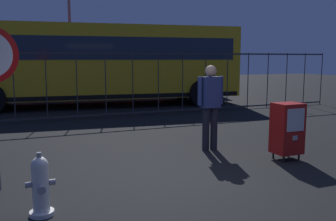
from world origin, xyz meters
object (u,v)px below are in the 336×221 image
Objects in this scene: newspaper_box_primary at (287,128)px; pedestrian at (210,103)px; street_light_far_left at (69,17)px; bus_near at (100,61)px; bus_far at (109,60)px; fire_hydrant at (41,186)px.

newspaper_box_primary is 1.51m from pedestrian.
pedestrian is 14.00m from street_light_far_left.
street_light_far_left reaches higher than bus_near.
pedestrian is 0.16× the size of bus_far.
street_light_far_left is (-1.69, 1.39, 2.21)m from bus_far.
bus_far is 3.11m from street_light_far_left.
pedestrian is at bearing 129.24° from newspaper_box_primary.
street_light_far_left reaches higher than bus_far.
newspaper_box_primary is 0.15× the size of street_light_far_left.
bus_far is at bearing 89.45° from newspaper_box_primary.
fire_hydrant is at bearing -169.22° from newspaper_box_primary.
street_light_far_left is at bearing 145.58° from bus_far.
street_light_far_left is at bearing 96.02° from newspaper_box_primary.
street_light_far_left reaches higher than newspaper_box_primary.
bus_far is at bearing -39.43° from street_light_far_left.
bus_far is (1.06, 12.28, 0.76)m from pedestrian.
street_light_far_left is (-0.63, 13.67, 2.97)m from pedestrian.
bus_near is 1.00× the size of bus_far.
fire_hydrant is 0.07× the size of bus_near.
street_light_far_left reaches higher than fire_hydrant.
pedestrian is (3.30, 1.94, 0.60)m from fire_hydrant.
street_light_far_left is (-1.56, 14.81, 3.35)m from newspaper_box_primary.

